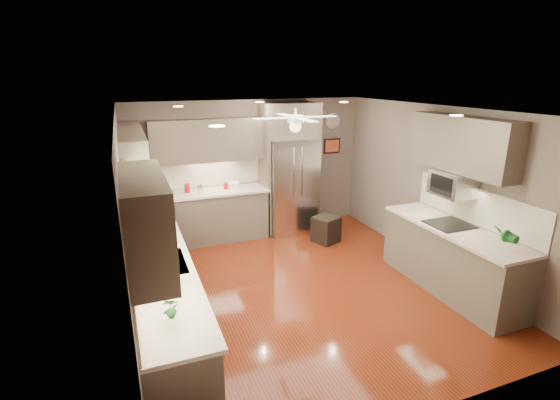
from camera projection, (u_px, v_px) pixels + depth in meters
floor at (302, 286)px, 5.86m from camera, size 5.00×5.00×0.00m
ceiling at (305, 110)px, 5.12m from camera, size 5.00×5.00×0.00m
wall_back at (249, 167)px, 7.71m from camera, size 4.50×0.00×4.50m
wall_front at (431, 292)px, 3.26m from camera, size 4.50×0.00×4.50m
wall_left at (127, 225)px, 4.71m from camera, size 0.00×5.00×5.00m
wall_right at (436, 188)px, 6.26m from camera, size 0.00×5.00×5.00m
canister_a at (187, 188)px, 7.13m from camera, size 0.12×0.12×0.15m
canister_b at (200, 188)px, 7.16m from camera, size 0.10×0.10×0.14m
canister_d at (225, 186)px, 7.36m from camera, size 0.08×0.08×0.11m
soap_bottle at (147, 247)px, 4.62m from camera, size 0.12×0.12×0.20m
potted_plant_left at (171, 308)px, 3.37m from camera, size 0.15×0.11×0.27m
potted_plant_right at (504, 235)px, 4.80m from camera, size 0.20×0.17×0.35m
bowl at (235, 187)px, 7.40m from camera, size 0.29×0.29×0.06m
left_run at (158, 275)px, 5.17m from camera, size 0.65×4.70×1.45m
back_run at (217, 214)px, 7.43m from camera, size 1.85×0.65×1.45m
uppers at (235, 153)px, 5.68m from camera, size 4.50×4.70×0.95m
window at (128, 214)px, 4.19m from camera, size 0.05×1.12×0.92m
sink at (162, 266)px, 4.48m from camera, size 0.50×0.70×0.32m
refrigerator at (290, 171)px, 7.67m from camera, size 1.06×0.75×2.45m
right_run at (452, 257)px, 5.67m from camera, size 0.70×2.20×1.45m
microwave at (453, 184)px, 5.63m from camera, size 0.43×0.55×0.34m
ceiling_fan at (295, 121)px, 5.43m from camera, size 1.18×1.18×0.32m
recessed_lights at (290, 108)px, 5.46m from camera, size 2.84×3.14×0.01m
wall_clock at (333, 121)px, 8.07m from camera, size 0.30×0.03×0.30m
framed_print at (332, 146)px, 8.21m from camera, size 0.36×0.03×0.30m
stool at (326, 229)px, 7.38m from camera, size 0.53×0.53×0.48m
paper_towel at (160, 264)px, 4.14m from camera, size 0.13×0.13×0.34m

